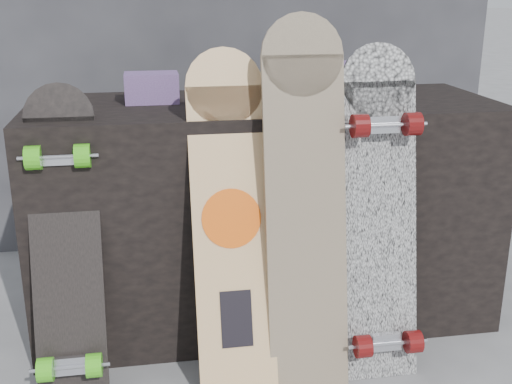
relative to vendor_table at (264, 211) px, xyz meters
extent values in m
cube|color=black|center=(0.00, 0.00, 0.00)|extent=(1.60, 0.60, 0.80)
cube|color=#303035|center=(0.00, 0.85, 0.70)|extent=(2.40, 0.20, 2.20)
cube|color=#57366F|center=(-0.38, 0.06, 0.45)|extent=(0.18, 0.12, 0.10)
cube|color=#57366F|center=(0.34, 0.06, 0.46)|extent=(0.14, 0.14, 0.12)
cube|color=#D1B78C|center=(0.22, 0.13, 0.43)|extent=(0.22, 0.10, 0.06)
cube|color=beige|center=(-0.17, -0.39, 0.05)|extent=(0.23, 0.30, 0.90)
cylinder|color=beige|center=(-0.17, -0.25, 0.49)|extent=(0.23, 0.08, 0.23)
cylinder|color=#FF6010|center=(-0.17, -0.38, 0.12)|extent=(0.18, 0.06, 0.17)
cube|color=black|center=(-0.17, -0.47, -0.16)|extent=(0.09, 0.05, 0.16)
cube|color=#CFB58D|center=(0.05, -0.42, 0.10)|extent=(0.24, 0.21, 0.99)
cylinder|color=#CFB58D|center=(0.05, -0.33, 0.59)|extent=(0.24, 0.06, 0.24)
cube|color=white|center=(0.29, -0.40, 0.05)|extent=(0.23, 0.20, 0.91)
cylinder|color=white|center=(0.29, -0.31, 0.51)|extent=(0.23, 0.06, 0.23)
cube|color=silver|center=(0.29, -0.51, -0.26)|extent=(0.09, 0.04, 0.05)
cylinder|color=#580C0C|center=(0.21, -0.53, -0.26)|extent=(0.04, 0.07, 0.07)
cylinder|color=#580C0C|center=(0.37, -0.53, -0.26)|extent=(0.05, 0.07, 0.07)
cube|color=silver|center=(0.29, -0.38, 0.39)|extent=(0.09, 0.04, 0.05)
cylinder|color=#580C0C|center=(0.21, -0.40, 0.39)|extent=(0.04, 0.07, 0.07)
cylinder|color=#580C0C|center=(0.37, -0.40, 0.39)|extent=(0.05, 0.07, 0.07)
cube|color=black|center=(-0.66, -0.33, 0.00)|extent=(0.21, 0.26, 0.81)
cylinder|color=black|center=(-0.66, -0.21, 0.41)|extent=(0.21, 0.07, 0.20)
cube|color=silver|center=(-0.66, -0.46, -0.27)|extent=(0.09, 0.04, 0.06)
cylinder|color=#48C51B|center=(-0.73, -0.48, -0.27)|extent=(0.04, 0.07, 0.07)
cylinder|color=#48C51B|center=(-0.59, -0.48, -0.27)|extent=(0.04, 0.07, 0.07)
cube|color=silver|center=(-0.66, -0.29, 0.31)|extent=(0.09, 0.04, 0.06)
cylinder|color=#48C51B|center=(-0.73, -0.31, 0.31)|extent=(0.04, 0.07, 0.07)
cylinder|color=#48C51B|center=(-0.59, -0.31, 0.31)|extent=(0.04, 0.07, 0.07)
camera|label=1|loc=(-0.40, -2.15, 0.79)|focal=45.00mm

